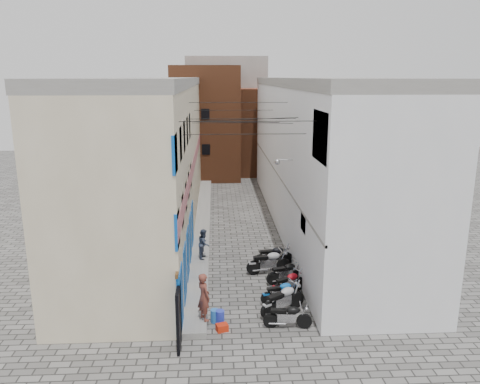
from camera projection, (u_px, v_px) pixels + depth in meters
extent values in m
plane|color=#54524F|center=(252.00, 338.00, 16.65)|extent=(90.00, 90.00, 0.00)
cube|color=gray|center=(203.00, 224.00, 29.12)|extent=(0.90, 26.00, 0.25)
cube|color=#C1B192|center=(152.00, 159.00, 27.98)|extent=(5.00, 26.00, 8.50)
cube|color=#C66F76|center=(193.00, 163.00, 28.16)|extent=(0.10, 26.00, 0.80)
cube|color=#0B4EAC|center=(187.00, 255.00, 20.96)|extent=(0.12, 10.20, 2.40)
cube|color=#0B4EAC|center=(184.00, 167.00, 20.00)|extent=(0.10, 10.20, 4.00)
cube|color=gray|center=(148.00, 82.00, 26.90)|extent=(5.10, 26.00, 0.50)
cube|color=black|center=(179.00, 318.00, 15.87)|extent=(0.10, 1.20, 2.20)
cube|color=silver|center=(317.00, 158.00, 28.50)|extent=(5.00, 26.00, 8.50)
cube|color=#0B4EAC|center=(321.00, 136.00, 16.56)|extent=(0.10, 2.40, 1.80)
cube|color=white|center=(304.00, 223.00, 19.94)|extent=(0.08, 1.00, 0.70)
cylinder|color=#B2B2B7|center=(286.00, 160.00, 22.30)|extent=(0.80, 0.06, 0.06)
sphere|color=#B2B2B7|center=(277.00, 162.00, 22.31)|extent=(0.28, 0.28, 0.28)
cube|color=gray|center=(320.00, 82.00, 27.42)|extent=(5.10, 26.00, 0.50)
cube|color=gray|center=(277.00, 172.00, 28.57)|extent=(0.10, 26.00, 0.12)
cube|color=brown|center=(206.00, 123.00, 42.49)|extent=(6.00, 6.00, 10.00)
cube|color=brown|center=(259.00, 131.00, 44.93)|extent=(5.00, 6.00, 8.00)
cube|color=gray|center=(226.00, 112.00, 48.29)|extent=(8.00, 5.00, 11.00)
cube|color=black|center=(229.00, 169.00, 40.79)|extent=(2.00, 0.30, 2.40)
cylinder|color=black|center=(248.00, 121.00, 16.79)|extent=(5.20, 0.02, 0.02)
cylinder|color=black|center=(245.00, 134.00, 18.90)|extent=(5.20, 0.02, 0.02)
cylinder|color=black|center=(241.00, 119.00, 21.23)|extent=(5.20, 0.02, 0.02)
cylinder|color=black|center=(239.00, 102.00, 23.51)|extent=(5.20, 0.02, 0.02)
cylinder|color=black|center=(236.00, 123.00, 26.73)|extent=(5.20, 0.02, 0.02)
cylinder|color=black|center=(234.00, 110.00, 29.52)|extent=(5.20, 0.02, 0.02)
cylinder|color=black|center=(243.00, 120.00, 19.75)|extent=(5.65, 2.07, 0.02)
cylinder|color=black|center=(240.00, 122.00, 22.75)|extent=(5.80, 1.58, 0.02)
imported|color=brown|center=(204.00, 297.00, 17.25)|extent=(0.71, 0.80, 1.83)
imported|color=#363F52|center=(204.00, 244.00, 23.22)|extent=(0.68, 0.81, 1.49)
cylinder|color=#2638C1|center=(220.00, 317.00, 17.61)|extent=(0.39, 0.39, 0.52)
cylinder|color=blue|center=(215.00, 316.00, 17.70)|extent=(0.36, 0.36, 0.51)
cube|color=red|center=(222.00, 328.00, 17.11)|extent=(0.49, 0.43, 0.26)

